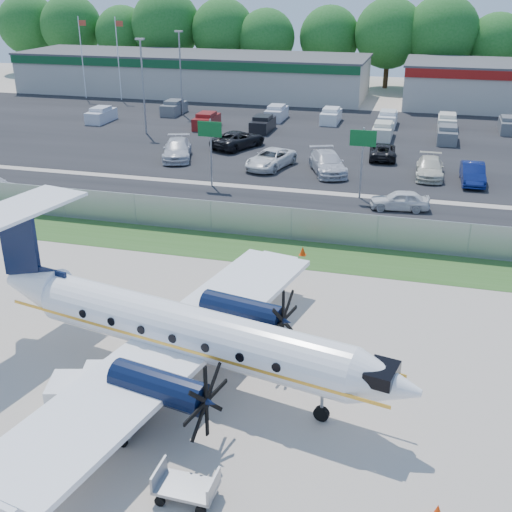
% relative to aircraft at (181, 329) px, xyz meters
% --- Properties ---
extents(ground, '(170.00, 170.00, 0.00)m').
position_rel_aircraft_xyz_m(ground, '(0.99, 1.15, -2.20)').
color(ground, '#B6A99A').
rests_on(ground, ground).
extents(grass_verge, '(170.00, 4.00, 0.02)m').
position_rel_aircraft_xyz_m(grass_verge, '(0.99, 13.15, -2.19)').
color(grass_verge, '#2D561E').
rests_on(grass_verge, ground).
extents(access_road, '(170.00, 8.00, 0.02)m').
position_rel_aircraft_xyz_m(access_road, '(0.99, 20.15, -2.19)').
color(access_road, black).
rests_on(access_road, ground).
extents(parking_lot, '(170.00, 32.00, 0.02)m').
position_rel_aircraft_xyz_m(parking_lot, '(0.99, 41.15, -2.19)').
color(parking_lot, black).
rests_on(parking_lot, ground).
extents(perimeter_fence, '(120.00, 0.06, 1.99)m').
position_rel_aircraft_xyz_m(perimeter_fence, '(0.99, 15.15, -1.20)').
color(perimeter_fence, gray).
rests_on(perimeter_fence, ground).
extents(building_west, '(46.40, 12.40, 5.24)m').
position_rel_aircraft_xyz_m(building_west, '(-23.01, 63.13, 0.43)').
color(building_west, '#BAB3A8').
rests_on(building_west, ground).
extents(sign_left, '(1.80, 0.26, 5.00)m').
position_rel_aircraft_xyz_m(sign_left, '(-7.01, 24.06, 1.41)').
color(sign_left, gray).
rests_on(sign_left, ground).
extents(sign_mid, '(1.80, 0.26, 5.00)m').
position_rel_aircraft_xyz_m(sign_mid, '(3.99, 24.06, 1.41)').
color(sign_mid, gray).
rests_on(sign_mid, ground).
extents(flagpole_west, '(1.06, 0.12, 10.00)m').
position_rel_aircraft_xyz_m(flagpole_west, '(-34.93, 56.15, 3.44)').
color(flagpole_west, white).
rests_on(flagpole_west, ground).
extents(flagpole_east, '(1.06, 0.12, 10.00)m').
position_rel_aircraft_xyz_m(flagpole_east, '(-29.93, 56.15, 3.44)').
color(flagpole_east, white).
rests_on(flagpole_east, ground).
extents(light_pole_nw, '(0.90, 0.35, 9.09)m').
position_rel_aircraft_xyz_m(light_pole_nw, '(-19.01, 39.15, 3.03)').
color(light_pole_nw, gray).
rests_on(light_pole_nw, ground).
extents(light_pole_sw, '(0.90, 0.35, 9.09)m').
position_rel_aircraft_xyz_m(light_pole_sw, '(-19.01, 49.15, 3.03)').
color(light_pole_sw, gray).
rests_on(light_pole_sw, ground).
extents(tree_line, '(112.00, 6.00, 14.00)m').
position_rel_aircraft_xyz_m(tree_line, '(0.99, 75.15, -2.20)').
color(tree_line, '#1A5B1B').
rests_on(tree_line, ground).
extents(aircraft, '(18.66, 18.28, 5.69)m').
position_rel_aircraft_xyz_m(aircraft, '(0.00, 0.00, 0.00)').
color(aircraft, white).
rests_on(aircraft, ground).
extents(pushback_tug, '(2.94, 2.47, 1.41)m').
position_rel_aircraft_xyz_m(pushback_tug, '(-2.71, -2.35, -1.52)').
color(pushback_tug, white).
rests_on(pushback_tug, ground).
extents(baggage_cart_near, '(1.88, 1.18, 0.97)m').
position_rel_aircraft_xyz_m(baggage_cart_near, '(-1.13, -3.71, -1.75)').
color(baggage_cart_near, gray).
rests_on(baggage_cart_near, ground).
extents(baggage_cart_far, '(1.85, 1.15, 0.96)m').
position_rel_aircraft_xyz_m(baggage_cart_far, '(2.35, -5.84, -1.75)').
color(baggage_cart_far, gray).
rests_on(baggage_cart_far, ground).
extents(cone_nose, '(0.36, 0.36, 0.51)m').
position_rel_aircraft_xyz_m(cone_nose, '(9.58, -4.71, -1.96)').
color(cone_nose, '#F43A07').
rests_on(cone_nose, ground).
extents(cone_starboard_wing, '(0.38, 0.38, 0.53)m').
position_rel_aircraft_xyz_m(cone_starboard_wing, '(2.11, 13.05, -1.95)').
color(cone_starboard_wing, '#F43A07').
rests_on(cone_starboard_wing, ground).
extents(road_car_mid, '(4.08, 2.04, 1.33)m').
position_rel_aircraft_xyz_m(road_car_mid, '(6.85, 22.35, -2.20)').
color(road_car_mid, silver).
rests_on(road_car_mid, ground).
extents(parked_car_a, '(3.92, 6.09, 1.64)m').
position_rel_aircraft_xyz_m(parked_car_a, '(-12.40, 30.84, -2.20)').
color(parked_car_a, silver).
rests_on(parked_car_a, ground).
extents(parked_car_b, '(3.75, 5.86, 1.51)m').
position_rel_aircraft_xyz_m(parked_car_b, '(-3.98, 30.16, -2.20)').
color(parked_car_b, silver).
rests_on(parked_car_b, ground).
extents(parked_car_c, '(4.20, 6.14, 1.65)m').
position_rel_aircraft_xyz_m(parked_car_c, '(0.77, 29.84, -2.20)').
color(parked_car_c, silver).
rests_on(parked_car_c, ground).
extents(parked_car_d, '(2.14, 5.12, 1.48)m').
position_rel_aircraft_xyz_m(parked_car_d, '(8.63, 30.79, -2.20)').
color(parked_car_d, beige).
rests_on(parked_car_d, ground).
extents(parked_car_e, '(1.80, 4.71, 1.53)m').
position_rel_aircraft_xyz_m(parked_car_e, '(11.79, 29.92, -2.20)').
color(parked_car_e, navy).
rests_on(parked_car_e, ground).
extents(parked_car_f, '(4.65, 6.22, 1.57)m').
position_rel_aircraft_xyz_m(parked_car_f, '(-8.43, 35.92, -2.20)').
color(parked_car_f, black).
rests_on(parked_car_f, ground).
extents(parked_car_g, '(2.57, 4.91, 1.32)m').
position_rel_aircraft_xyz_m(parked_car_g, '(4.62, 35.50, -2.20)').
color(parked_car_g, black).
rests_on(parked_car_g, ground).
extents(far_parking_rows, '(56.00, 10.00, 1.60)m').
position_rel_aircraft_xyz_m(far_parking_rows, '(0.99, 46.15, -2.20)').
color(far_parking_rows, gray).
rests_on(far_parking_rows, ground).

